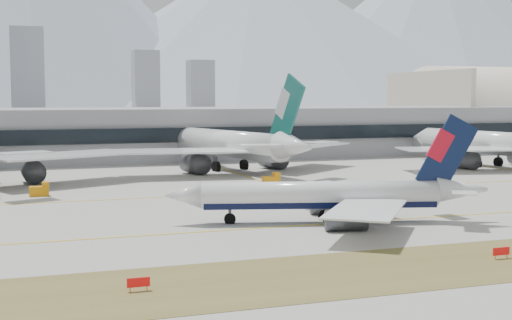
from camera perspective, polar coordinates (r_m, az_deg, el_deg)
name	(u,v)px	position (r m, az deg, el deg)	size (l,w,h in m)	color
ground	(289,220)	(107.50, 2.63, -4.81)	(3000.00, 3000.00, 0.00)	gray
taxiing_airliner	(332,196)	(105.36, 6.09, -2.89)	(47.28, 40.35, 16.15)	white
widebody_cathay	(233,145)	(177.23, -1.89, 1.17)	(65.06, 64.85, 23.87)	white
widebody_china_air	(491,144)	(197.37, 18.31, 1.19)	(61.70, 60.96, 22.24)	white
terminal	(147,133)	(217.02, -8.70, 2.14)	(280.00, 43.10, 15.00)	gray
hold_sign_left	(138,283)	(69.51, -9.39, -9.65)	(2.20, 0.15, 1.35)	red
hold_sign_right	(501,251)	(86.50, 19.03, -6.93)	(2.20, 0.15, 1.35)	red
gse_c	(272,180)	(149.41, 1.27, -1.60)	(3.55, 2.00, 2.60)	orange
gse_b	(40,190)	(138.80, -16.91, -2.34)	(3.55, 2.00, 2.60)	orange
mountain_ridge	(44,15)	(1513.02, -16.64, 11.09)	(2830.00, 1120.00, 470.00)	#9EA8B7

